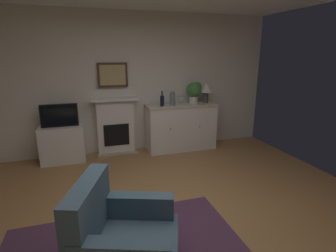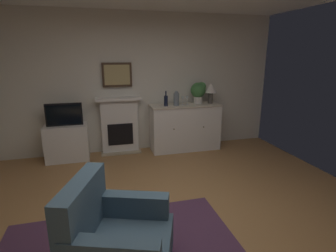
% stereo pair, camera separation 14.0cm
% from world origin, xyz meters
% --- Properties ---
extents(ground_plane, '(5.54, 5.47, 0.10)m').
position_xyz_m(ground_plane, '(0.00, 0.00, -0.05)').
color(ground_plane, '#9E7042').
rests_on(ground_plane, ground).
extents(wall_rear, '(5.54, 0.06, 2.67)m').
position_xyz_m(wall_rear, '(0.00, 2.71, 1.33)').
color(wall_rear, silver).
rests_on(wall_rear, ground_plane).
extents(fireplace_unit, '(0.87, 0.30, 1.10)m').
position_xyz_m(fireplace_unit, '(-0.43, 2.58, 0.55)').
color(fireplace_unit, white).
rests_on(fireplace_unit, ground_plane).
extents(framed_picture, '(0.55, 0.04, 0.45)m').
position_xyz_m(framed_picture, '(-0.43, 2.62, 1.52)').
color(framed_picture, '#473323').
extents(sideboard_cabinet, '(1.41, 0.49, 0.93)m').
position_xyz_m(sideboard_cabinet, '(0.86, 2.40, 0.47)').
color(sideboard_cabinet, white).
rests_on(sideboard_cabinet, ground_plane).
extents(table_lamp, '(0.26, 0.26, 0.40)m').
position_xyz_m(table_lamp, '(1.38, 2.40, 1.21)').
color(table_lamp, '#4C4742').
rests_on(table_lamp, sideboard_cabinet).
extents(wine_bottle, '(0.08, 0.08, 0.29)m').
position_xyz_m(wine_bottle, '(0.45, 2.35, 1.04)').
color(wine_bottle, black).
rests_on(wine_bottle, sideboard_cabinet).
extents(wine_glass_left, '(0.07, 0.07, 0.16)m').
position_xyz_m(wine_glass_left, '(0.79, 2.37, 1.05)').
color(wine_glass_left, silver).
rests_on(wine_glass_left, sideboard_cabinet).
extents(wine_glass_center, '(0.07, 0.07, 0.16)m').
position_xyz_m(wine_glass_center, '(0.90, 2.42, 1.05)').
color(wine_glass_center, silver).
rests_on(wine_glass_center, sideboard_cabinet).
extents(vase_decorative, '(0.11, 0.11, 0.28)m').
position_xyz_m(vase_decorative, '(0.65, 2.35, 1.07)').
color(vase_decorative, slate).
rests_on(vase_decorative, sideboard_cabinet).
extents(tv_cabinet, '(0.75, 0.42, 0.66)m').
position_xyz_m(tv_cabinet, '(-1.41, 2.42, 0.33)').
color(tv_cabinet, white).
rests_on(tv_cabinet, ground_plane).
extents(tv_set, '(0.62, 0.07, 0.40)m').
position_xyz_m(tv_set, '(-1.41, 2.39, 0.86)').
color(tv_set, black).
rests_on(tv_set, tv_cabinet).
extents(potted_plant_small, '(0.30, 0.30, 0.43)m').
position_xyz_m(potted_plant_small, '(1.14, 2.45, 1.19)').
color(potted_plant_small, beige).
rests_on(potted_plant_small, sideboard_cabinet).
extents(armchair, '(1.02, 0.99, 0.92)m').
position_xyz_m(armchair, '(-0.75, -0.56, 0.38)').
color(armchair, '#3F596B').
rests_on(armchair, ground_plane).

